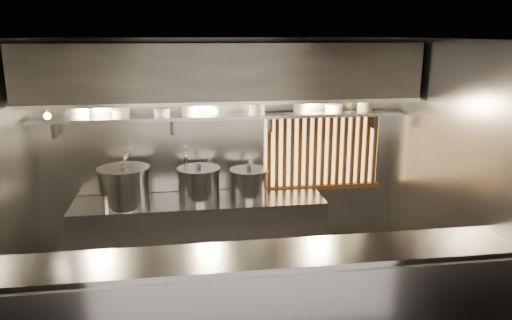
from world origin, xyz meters
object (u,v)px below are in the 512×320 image
object	(u,v)px
heat_lamp	(44,110)
stock_pot_mid	(199,184)
stock_pot_left	(125,186)
stock_pot_right	(249,183)
pendant_bulb	(214,111)

from	to	relation	value
heat_lamp	stock_pot_mid	size ratio (longest dim) A/B	0.57
stock_pot_left	stock_pot_right	xyz separation A→B (m)	(1.47, 0.06, -0.05)
heat_lamp	stock_pot_right	world-z (taller)	heat_lamp
stock_pot_left	stock_pot_mid	xyz separation A→B (m)	(0.86, 0.07, -0.03)
heat_lamp	stock_pot_right	xyz separation A→B (m)	(2.20, 0.29, -0.99)
heat_lamp	stock_pot_right	distance (m)	2.43
pendant_bulb	stock_pot_left	distance (m)	1.35
stock_pot_mid	pendant_bulb	bearing A→B (deg)	12.83
heat_lamp	pendant_bulb	bearing A→B (deg)	11.00
pendant_bulb	stock_pot_left	bearing A→B (deg)	-173.68
pendant_bulb	stock_pot_left	world-z (taller)	pendant_bulb
stock_pot_left	stock_pot_mid	bearing A→B (deg)	4.76
stock_pot_mid	stock_pot_right	xyz separation A→B (m)	(0.61, -0.01, -0.02)
stock_pot_right	heat_lamp	bearing A→B (deg)	-172.39
stock_pot_mid	stock_pot_right	distance (m)	0.61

